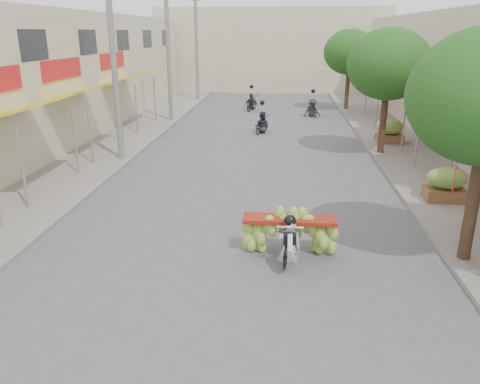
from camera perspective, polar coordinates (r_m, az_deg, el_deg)
ground at (r=8.05m, az=-4.33°, el=-20.14°), size 120.00×120.00×0.00m
sidewalk_left at (r=23.20m, az=-15.56°, el=5.82°), size 4.00×60.00×0.12m
sidewalk_right at (r=22.51m, az=20.21°, el=4.95°), size 4.00×60.00×0.12m
far_building at (r=44.19m, az=3.86°, el=16.92°), size 20.00×6.00×7.00m
utility_pole_mid at (r=19.31m, az=-15.15°, el=15.26°), size 0.60×0.24×8.00m
utility_pole_far at (r=27.94m, az=-8.72°, el=16.65°), size 0.60×0.24×8.00m
utility_pole_back at (r=36.75m, az=-5.32°, el=17.29°), size 0.60×0.24×8.00m
street_tree_mid at (r=20.64m, az=17.68°, el=14.56°), size 3.40×3.40×5.25m
street_tree_far at (r=32.46m, az=13.26°, el=16.25°), size 3.40×3.40×5.25m
produce_crate_mid at (r=15.65m, az=23.84°, el=1.15°), size 1.20×0.88×1.16m
produce_crate_far at (r=23.14m, az=17.87°, el=7.23°), size 1.20×0.88×1.16m
banana_motorbike at (r=10.99m, az=6.04°, el=-4.79°), size 2.20×1.77×1.92m
market_umbrella at (r=13.76m, az=25.43°, el=5.94°), size 1.99×1.99×1.60m
pedestrian at (r=23.69m, az=16.91°, el=8.36°), size 0.92×0.57×1.82m
bg_motorbike_a at (r=24.76m, az=2.69°, el=8.91°), size 1.06×1.71×1.95m
bg_motorbike_b at (r=29.93m, az=8.83°, el=10.67°), size 1.17×1.74×1.95m
bg_motorbike_c at (r=32.04m, az=1.41°, el=11.28°), size 1.07×1.90×1.95m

